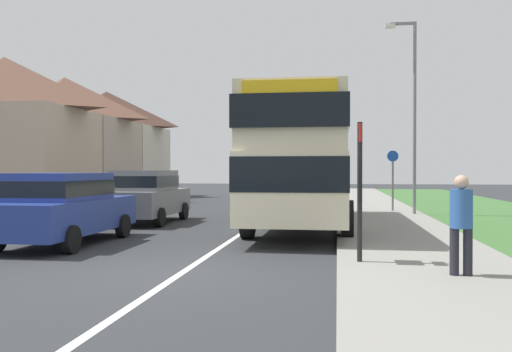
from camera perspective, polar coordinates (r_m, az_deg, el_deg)
ground_plane at (r=9.68m, az=-7.48°, el=-9.78°), size 120.00×120.00×0.00m
lane_marking_centre at (r=17.44m, az=-0.23°, el=-5.11°), size 0.14×60.00×0.01m
pavement_near_side at (r=15.33m, az=14.39°, el=-5.71°), size 3.20×68.00×0.12m
double_decker_bus at (r=16.74m, az=4.96°, el=1.98°), size 2.80×10.48×3.70m
parked_car_blue at (r=13.67m, az=-19.24°, el=-2.88°), size 1.90×4.56×1.68m
parked_car_grey at (r=18.51m, az=-11.29°, el=-1.86°), size 1.96×4.24×1.73m
pedestrian_at_stop at (r=9.10m, az=20.43°, el=-4.28°), size 0.34×0.34×1.67m
bus_stop_sign at (r=9.97m, az=10.66°, el=-0.58°), size 0.09×0.52×2.60m
cycle_route_sign at (r=22.67m, az=13.94°, el=-0.20°), size 0.44×0.08×2.52m
street_lamp_mid at (r=21.44m, az=15.79°, el=7.08°), size 1.14×0.20×7.24m
house_terrace_far_side at (r=32.37m, az=-19.16°, el=3.59°), size 6.96×16.61×6.87m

